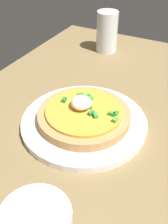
# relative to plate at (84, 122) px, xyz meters

# --- Properties ---
(dining_table) EXTENTS (1.14, 0.85, 0.03)m
(dining_table) POSITION_rel_plate_xyz_m (0.05, 0.10, -0.02)
(dining_table) COLOR olive
(dining_table) RESTS_ON ground
(plate) EXTENTS (0.27, 0.27, 0.02)m
(plate) POSITION_rel_plate_xyz_m (0.00, 0.00, 0.00)
(plate) COLOR white
(plate) RESTS_ON dining_table
(pizza) EXTENTS (0.20, 0.20, 0.05)m
(pizza) POSITION_rel_plate_xyz_m (-0.00, -0.00, 0.02)
(pizza) COLOR tan
(pizza) RESTS_ON plate
(cup_near) EXTENTS (0.07, 0.07, 0.13)m
(cup_near) POSITION_rel_plate_xyz_m (-0.37, -0.11, 0.05)
(cup_near) COLOR silver
(cup_near) RESTS_ON dining_table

